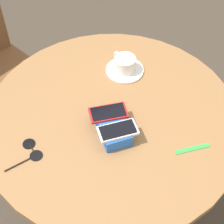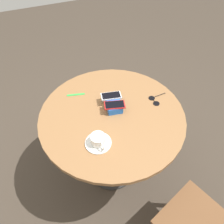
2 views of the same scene
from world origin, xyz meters
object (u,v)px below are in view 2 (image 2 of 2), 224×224
(round_table, at_px, (112,125))
(phone_red, at_px, (115,105))
(saucer, at_px, (98,143))
(phone_white, at_px, (111,96))
(sunglasses, at_px, (155,100))
(phone_box, at_px, (113,103))
(lanyard_strap, at_px, (76,95))
(coffee_cup, at_px, (98,140))

(round_table, xyz_separation_m, phone_red, (-0.02, 0.03, 0.18))
(phone_red, height_order, saucer, phone_red)
(phone_white, distance_m, saucer, 0.37)
(sunglasses, bearing_deg, phone_box, -102.22)
(phone_white, relative_size, lanyard_strap, 1.17)
(phone_red, bearing_deg, round_table, -51.95)
(sunglasses, bearing_deg, phone_white, -110.11)
(lanyard_strap, bearing_deg, sunglasses, 61.72)
(saucer, distance_m, sunglasses, 0.54)
(phone_white, xyz_separation_m, saucer, (0.30, -0.21, -0.05))
(round_table, relative_size, phone_box, 5.33)
(coffee_cup, xyz_separation_m, sunglasses, (-0.20, 0.50, -0.04))
(phone_white, bearing_deg, round_table, -19.43)
(phone_white, bearing_deg, phone_red, -6.92)
(coffee_cup, bearing_deg, phone_red, 137.31)
(phone_white, relative_size, coffee_cup, 1.24)
(coffee_cup, xyz_separation_m, lanyard_strap, (-0.47, -0.01, -0.04))
(phone_white, distance_m, sunglasses, 0.32)
(saucer, xyz_separation_m, sunglasses, (-0.19, 0.50, -0.00))
(phone_red, relative_size, saucer, 0.95)
(lanyard_strap, height_order, sunglasses, sunglasses)
(phone_box, height_order, phone_white, phone_white)
(phone_red, distance_m, saucer, 0.29)
(coffee_cup, relative_size, lanyard_strap, 0.94)
(lanyard_strap, bearing_deg, phone_box, 45.34)
(phone_red, distance_m, sunglasses, 0.31)
(phone_red, bearing_deg, saucer, -43.09)
(round_table, height_order, lanyard_strap, lanyard_strap)
(phone_white, distance_m, phone_red, 0.09)
(phone_box, xyz_separation_m, phone_red, (0.05, -0.01, 0.03))
(phone_red, height_order, coffee_cup, coffee_cup)
(phone_white, height_order, phone_red, phone_white)
(phone_white, height_order, coffee_cup, coffee_cup)
(lanyard_strap, bearing_deg, coffee_cup, 0.87)
(saucer, bearing_deg, phone_box, 141.28)
(coffee_cup, height_order, sunglasses, coffee_cup)
(phone_red, xyz_separation_m, saucer, (0.21, -0.20, -0.05))
(phone_white, bearing_deg, lanyard_strap, -127.76)
(phone_white, relative_size, phone_red, 0.98)
(round_table, distance_m, saucer, 0.28)
(phone_red, bearing_deg, lanyard_strap, -141.45)
(phone_box, height_order, saucer, phone_box)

